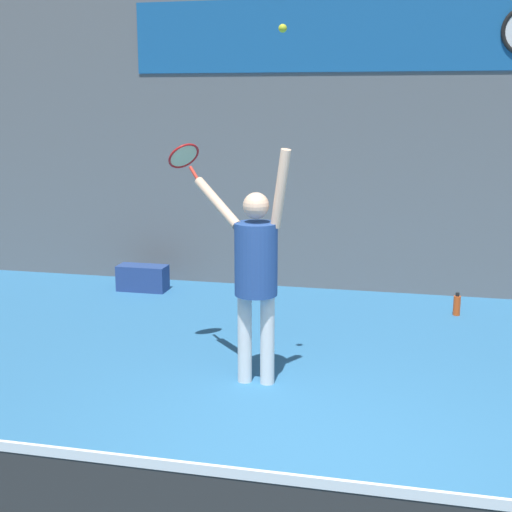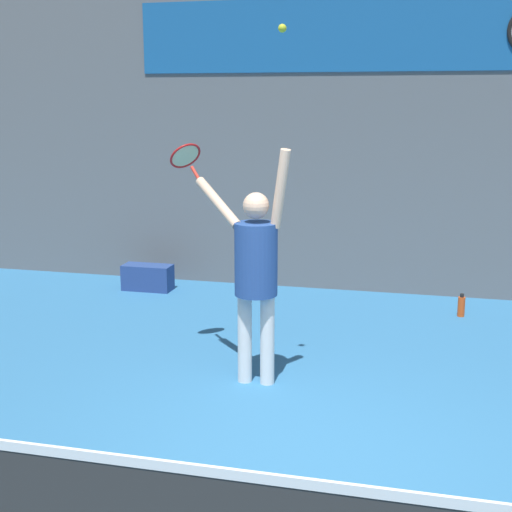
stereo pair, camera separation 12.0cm
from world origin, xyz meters
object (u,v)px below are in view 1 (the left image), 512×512
tennis_player (255,265)px  tennis_ball (283,28)px  tennis_racket (184,157)px  water_bottle (457,305)px  equipment_bag (143,278)px

tennis_player → tennis_ball: tennis_ball is taller
tennis_racket → tennis_ball: 1.67m
tennis_player → tennis_ball: size_ratio=31.35×
tennis_ball → tennis_player: bearing=155.2°
tennis_racket → water_bottle: bearing=36.9°
water_bottle → equipment_bag: (-4.13, 0.24, 0.05)m
tennis_player → water_bottle: bearing=53.5°
tennis_racket → water_bottle: 3.90m
tennis_player → equipment_bag: bearing=128.2°
tennis_player → water_bottle: tennis_player is taller
equipment_bag → tennis_ball: bearing=-49.9°
tennis_ball → tennis_racket: bearing=148.9°
tennis_racket → water_bottle: tennis_racket is taller
tennis_racket → water_bottle: size_ratio=1.43×
tennis_player → tennis_racket: same height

